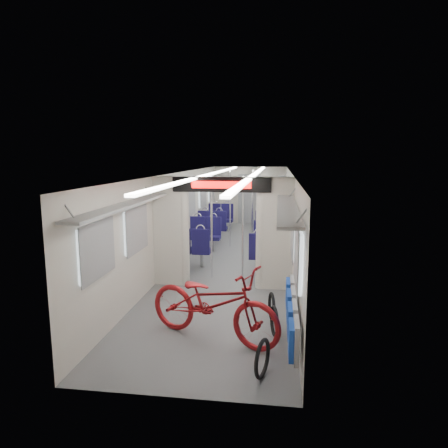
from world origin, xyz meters
name	(u,v)px	position (x,y,z in m)	size (l,w,h in m)	color
carriage	(232,206)	(0.00, -0.27, 1.50)	(12.00, 12.02, 2.31)	#515456
bicycle	(213,303)	(0.21, -4.48, 0.57)	(0.76, 2.18, 1.14)	maroon
flip_bench	(292,313)	(1.35, -4.75, 0.58)	(0.12, 2.07, 0.48)	gray
bike_hoop_a	(262,360)	(0.98, -5.45, 0.23)	(0.51, 0.51, 0.05)	black
bike_hoop_b	(274,323)	(1.12, -4.26, 0.22)	(0.48, 0.48, 0.05)	black
bike_hoop_c	(272,308)	(1.07, -3.68, 0.22)	(0.49, 0.49, 0.05)	black
seat_bay_near_left	(199,239)	(-0.93, 0.22, 0.54)	(0.91, 2.05, 1.09)	#120E3D
seat_bay_near_right	(269,244)	(0.93, -0.11, 0.53)	(0.89, 1.98, 1.07)	#120E3D
seat_bay_far_left	(217,220)	(-0.93, 3.36, 0.55)	(0.91, 2.09, 1.11)	#120E3D
seat_bay_far_right	(271,221)	(0.93, 3.32, 0.57)	(0.95, 2.28, 1.16)	#120E3D
stanchion_near_left	(212,228)	(-0.31, -1.45, 1.15)	(0.05, 0.05, 2.30)	silver
stanchion_near_right	(243,230)	(0.40, -1.67, 1.15)	(0.04, 0.04, 2.30)	silver
stanchion_far_left	(230,209)	(-0.28, 1.76, 1.15)	(0.05, 0.05, 2.30)	silver
stanchion_far_right	(252,208)	(0.37, 2.06, 1.15)	(0.04, 0.04, 2.30)	silver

